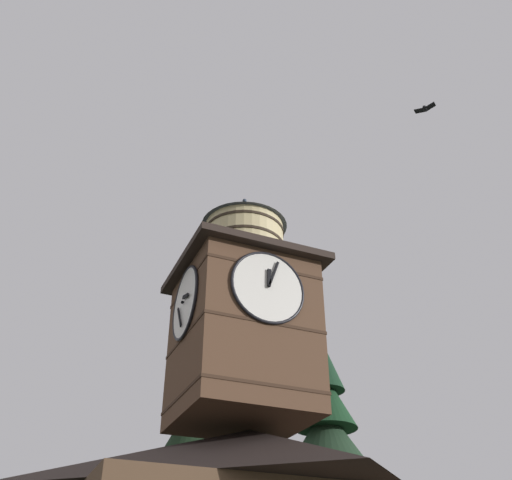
{
  "coord_description": "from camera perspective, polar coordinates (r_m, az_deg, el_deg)",
  "views": [
    {
      "loc": [
        8.01,
        16.98,
        1.44
      ],
      "look_at": [
        0.74,
        0.1,
        13.32
      ],
      "focal_mm": 41.47,
      "sensor_mm": 36.0,
      "label": 1
    }
  ],
  "objects": [
    {
      "name": "clock_tower",
      "position": [
        20.02,
        -1.29,
        -7.07
      ],
      "size": [
        4.69,
        4.69,
        8.52
      ],
      "color": "brown",
      "rests_on": "building_main"
    },
    {
      "name": "flying_bird_high",
      "position": [
        22.3,
        15.99,
        12.09
      ],
      "size": [
        0.59,
        0.73,
        0.17
      ],
      "color": "black"
    }
  ]
}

